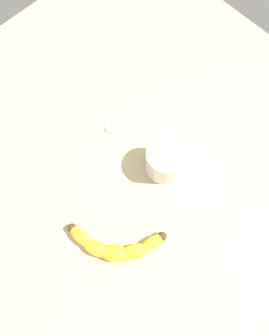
# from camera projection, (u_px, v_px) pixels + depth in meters

# --- Properties ---
(wooden_tabletop) EXTENTS (1.20, 1.20, 0.03)m
(wooden_tabletop) POSITION_uv_depth(u_px,v_px,m) (127.00, 196.00, 0.76)
(wooden_tabletop) COLOR beige
(wooden_tabletop) RESTS_ON ground
(banana) EXTENTS (0.17, 0.16, 0.04)m
(banana) POSITION_uv_depth(u_px,v_px,m) (115.00, 247.00, 0.69)
(banana) COLOR yellow
(banana) RESTS_ON wooden_tabletop
(smoothie_glass) EXTENTS (0.09, 0.09, 0.09)m
(smoothie_glass) POSITION_uv_depth(u_px,v_px,m) (165.00, 160.00, 0.72)
(smoothie_glass) COLOR silver
(smoothie_glass) RESTS_ON wooden_tabletop
(teaspoon) EXTENTS (0.03, 0.11, 0.01)m
(teaspoon) POSITION_uv_depth(u_px,v_px,m) (114.00, 125.00, 0.79)
(teaspoon) COLOR silver
(teaspoon) RESTS_ON wooden_tabletop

